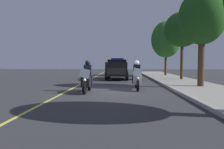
{
  "coord_description": "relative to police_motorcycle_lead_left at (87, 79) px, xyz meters",
  "views": [
    {
      "loc": [
        11.84,
        0.56,
        1.57
      ],
      "look_at": [
        -0.01,
        0.0,
        0.9
      ],
      "focal_mm": 32.67,
      "sensor_mm": 36.0,
      "label": 1
    }
  ],
  "objects": [
    {
      "name": "ground_plane",
      "position": [
        -1.01,
        1.29,
        -0.7
      ],
      "size": [
        80.0,
        80.0,
        0.0
      ],
      "primitive_type": "plane",
      "color": "#333335"
    },
    {
      "name": "curb_strip",
      "position": [
        -1.01,
        4.83,
        -0.62
      ],
      "size": [
        48.0,
        0.24,
        0.15
      ],
      "primitive_type": "cube",
      "color": "#9E9B93",
      "rests_on": "ground"
    },
    {
      "name": "sidewalk_strip",
      "position": [
        -1.01,
        6.73,
        -0.65
      ],
      "size": [
        48.0,
        3.6,
        0.1
      ],
      "primitive_type": "cube",
      "color": "gray",
      "rests_on": "ground"
    },
    {
      "name": "lane_stripe_center",
      "position": [
        -1.01,
        -1.19,
        -0.7
      ],
      "size": [
        48.0,
        0.12,
        0.01
      ],
      "primitive_type": "cube",
      "color": "#E0D14C",
      "rests_on": "ground"
    },
    {
      "name": "police_motorcycle_lead_left",
      "position": [
        0.0,
        0.0,
        0.0
      ],
      "size": [
        2.14,
        0.56,
        1.72
      ],
      "color": "black",
      "rests_on": "ground"
    },
    {
      "name": "police_motorcycle_lead_right",
      "position": [
        -1.2,
        2.75,
        0.0
      ],
      "size": [
        2.14,
        0.56,
        1.72
      ],
      "color": "black",
      "rests_on": "ground"
    },
    {
      "name": "police_suv",
      "position": [
        -8.91,
        1.43,
        0.37
      ],
      "size": [
        4.94,
        2.14,
        2.05
      ],
      "color": "black",
      "rests_on": "ground"
    },
    {
      "name": "cyclist_background",
      "position": [
        -13.24,
        3.52,
        0.14
      ],
      "size": [
        1.76,
        0.32,
        1.69
      ],
      "color": "black",
      "rests_on": "ground"
    },
    {
      "name": "tree_mid_block",
      "position": [
        -2.38,
        6.89,
        3.72
      ],
      "size": [
        2.92,
        2.92,
        6.09
      ],
      "color": "#42301E",
      "rests_on": "sidewalk_strip"
    },
    {
      "name": "tree_far_back",
      "position": [
        -8.02,
        7.32,
        3.89
      ],
      "size": [
        3.24,
        3.24,
        6.09
      ],
      "color": "#42301E",
      "rests_on": "sidewalk_strip"
    },
    {
      "name": "tree_behind_suv",
      "position": [
        -14.15,
        7.18,
        3.7
      ],
      "size": [
        3.53,
        3.53,
        6.5
      ],
      "color": "#42301E",
      "rests_on": "sidewalk_strip"
    }
  ]
}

